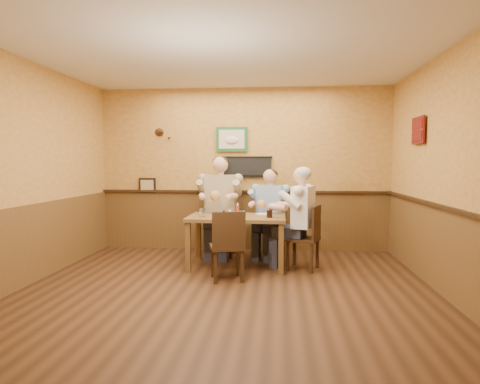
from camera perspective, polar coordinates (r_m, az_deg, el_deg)
The scene contains 17 objects.
room at distance 5.08m, azimuth -0.24°, elevation 5.80°, with size 5.02×5.03×2.81m.
dining_table at distance 6.22m, azimuth -0.42°, elevation -4.03°, with size 1.40×0.90×0.75m.
chair_back_left at distance 7.01m, azimuth -2.59°, elevation -4.35°, with size 0.47×0.47×1.02m, color #352110, non-canonical shape.
chair_back_right at distance 6.95m, azimuth 4.07°, elevation -4.97°, with size 0.41×0.41×0.89m, color #352110, non-canonical shape.
chair_right_end at distance 6.17m, azimuth 8.38°, elevation -6.02°, with size 0.42×0.42×0.92m, color #352110, non-canonical shape.
chair_near_side at distance 5.58m, azimuth -1.76°, elevation -7.09°, with size 0.42×0.42×0.91m, color #352110, non-canonical shape.
diner_tan_shirt at distance 6.98m, azimuth -2.60°, elevation -2.58°, with size 0.67×0.67×1.45m, color tan, non-canonical shape.
diner_blue_polo at distance 6.92m, azimuth 4.08°, elevation -3.41°, with size 0.59×0.59×1.27m, color #86A1C9, non-canonical shape.
diner_white_elder at distance 6.14m, azimuth 8.40°, elevation -4.21°, with size 0.60×0.60×1.31m, color white, non-canonical shape.
water_glass_left at distance 6.11m, azimuth -5.04°, elevation -2.73°, with size 0.08×0.08×0.12m, color silver.
water_glass_mid at distance 5.90m, azimuth 0.26°, elevation -3.00°, with size 0.08×0.08×0.12m, color silver.
cola_tumbler at distance 6.01m, azimuth 3.95°, elevation -2.93°, with size 0.08×0.08×0.11m, color black.
hot_sauce_bottle at distance 6.17m, azimuth -0.32°, elevation -2.44°, with size 0.04×0.04×0.17m, color red.
salt_shaker at distance 6.20m, azimuth -1.37°, elevation -2.79°, with size 0.03×0.03×0.09m, color white.
pepper_shaker at distance 6.13m, azimuth -2.17°, elevation -2.89°, with size 0.03×0.03×0.08m, color black.
plate_far_left at distance 6.40m, azimuth -2.49°, elevation -2.90°, with size 0.27×0.27×0.02m, color white.
plate_far_right at distance 6.38m, azimuth 3.05°, elevation -2.94°, with size 0.22×0.22×0.01m, color silver.
Camera 1 is at (0.62, -4.88, 1.53)m, focal length 32.00 mm.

